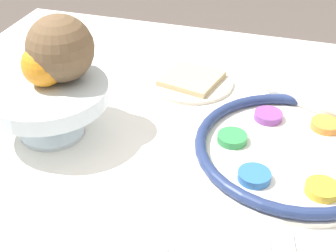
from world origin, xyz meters
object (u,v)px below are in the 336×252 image
bread_plate (191,81)px  napkin_roll (305,96)px  seder_plate (292,149)px  fruit_stand (47,97)px  orange_fruit (43,65)px  coconut (60,48)px

bread_plate → napkin_roll: bearing=174.0°
seder_plate → fruit_stand: bearing=7.7°
orange_fruit → bread_plate: (-0.20, -0.25, -0.13)m
orange_fruit → coconut: 0.04m
orange_fruit → coconut: size_ratio=0.64×
fruit_stand → coconut: bearing=-119.1°
fruit_stand → bread_plate: (-0.20, -0.25, -0.07)m
orange_fruit → coconut: bearing=-127.7°
seder_plate → coconut: bearing=3.2°
seder_plate → napkin_roll: 0.17m
orange_fruit → fruit_stand: bearing=102.0°
fruit_stand → seder_plate: bearing=-172.3°
coconut → bread_plate: bearing=-129.6°
fruit_stand → napkin_roll: 0.50m
seder_plate → napkin_roll: (-0.01, -0.17, 0.01)m
bread_plate → napkin_roll: 0.24m
bread_plate → napkin_roll: (-0.24, 0.03, 0.02)m
seder_plate → napkin_roll: size_ratio=2.09×
fruit_stand → napkin_roll: size_ratio=1.37×
coconut → napkin_roll: size_ratio=0.73×
napkin_roll → seder_plate: bearing=86.8°
bread_plate → orange_fruit: bearing=50.6°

